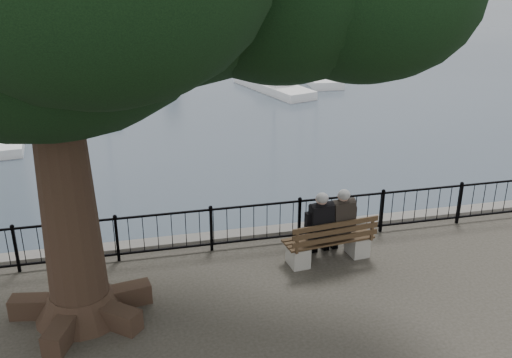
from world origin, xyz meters
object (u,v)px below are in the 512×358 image
object	(u,v)px
bench	(329,245)
lion_monument	(166,4)
person_left	(317,229)
person_right	(339,225)

from	to	relation	value
bench	lion_monument	xyz separation A→B (m)	(0.64, 48.43, 1.01)
bench	person_left	size ratio (longest dim) A/B	1.23
bench	person_right	xyz separation A→B (m)	(0.23, 0.14, 0.39)
bench	lion_monument	distance (m)	48.44
bench	person_right	size ratio (longest dim) A/B	1.23
person_left	person_right	xyz separation A→B (m)	(0.49, 0.06, 0.00)
person_right	lion_monument	bearing A→B (deg)	89.52
bench	person_left	bearing A→B (deg)	162.39
bench	lion_monument	size ratio (longest dim) A/B	0.21
bench	person_left	xyz separation A→B (m)	(-0.26, 0.08, 0.39)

